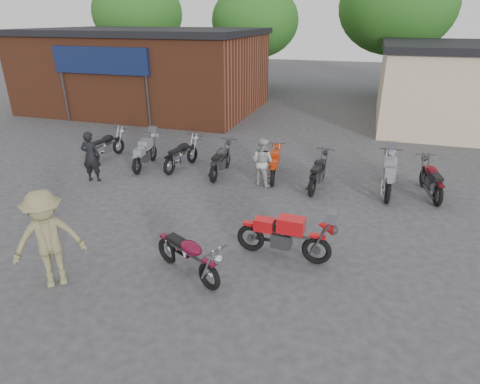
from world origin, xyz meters
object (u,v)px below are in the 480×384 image
(sportbike, at_px, (285,234))
(row_bike_7, at_px, (432,178))
(person_dark, at_px, (91,157))
(row_bike_0, at_px, (106,144))
(vintage_motorcycle, at_px, (188,253))
(row_bike_5, at_px, (318,170))
(row_bike_1, at_px, (145,151))
(row_bike_4, at_px, (275,163))
(person_tan, at_px, (48,240))
(helmet, at_px, (181,252))
(row_bike_3, at_px, (221,159))
(row_bike_6, at_px, (389,174))
(row_bike_2, at_px, (182,153))
(person_light, at_px, (262,162))

(sportbike, height_order, row_bike_7, sportbike)
(person_dark, distance_m, row_bike_0, 2.22)
(vintage_motorcycle, bearing_deg, row_bike_5, 97.59)
(sportbike, distance_m, row_bike_1, 7.19)
(person_dark, distance_m, row_bike_1, 1.92)
(sportbike, xyz_separation_m, row_bike_4, (-1.28, 4.55, -0.06))
(sportbike, bearing_deg, row_bike_5, 90.95)
(person_tan, bearing_deg, row_bike_0, 75.91)
(helmet, xyz_separation_m, row_bike_4, (0.86, 5.23, 0.41))
(row_bike_3, bearing_deg, row_bike_7, -89.95)
(row_bike_5, bearing_deg, row_bike_0, 92.22)
(row_bike_0, xyz_separation_m, row_bike_3, (4.58, -0.26, 0.01))
(helmet, relative_size, row_bike_0, 0.14)
(row_bike_4, height_order, row_bike_6, row_bike_6)
(row_bike_1, bearing_deg, row_bike_2, -86.22)
(person_light, height_order, row_bike_6, person_light)
(row_bike_2, bearing_deg, row_bike_1, 111.44)
(sportbike, relative_size, row_bike_7, 1.05)
(row_bike_0, distance_m, row_bike_1, 1.86)
(vintage_motorcycle, distance_m, person_dark, 6.34)
(sportbike, xyz_separation_m, row_bike_7, (3.38, 4.55, -0.03))
(row_bike_4, xyz_separation_m, row_bike_7, (4.67, -0.00, 0.03))
(row_bike_4, relative_size, row_bike_5, 0.94)
(person_dark, bearing_deg, row_bike_3, -166.36)
(row_bike_3, bearing_deg, helmet, -171.71)
(row_bike_3, relative_size, row_bike_4, 1.05)
(row_bike_5, bearing_deg, row_bike_2, 91.37)
(sportbike, bearing_deg, person_tan, -147.48)
(row_bike_4, bearing_deg, row_bike_0, 81.06)
(row_bike_1, xyz_separation_m, row_bike_6, (8.00, 0.16, 0.04))
(sportbike, bearing_deg, row_bike_7, 56.63)
(vintage_motorcycle, xyz_separation_m, helmet, (-0.45, 0.59, -0.41))
(row_bike_3, xyz_separation_m, row_bike_4, (1.77, 0.22, -0.03))
(vintage_motorcycle, distance_m, row_bike_7, 7.72)
(vintage_motorcycle, relative_size, row_bike_1, 0.94)
(vintage_motorcycle, relative_size, sportbike, 0.90)
(row_bike_5, bearing_deg, person_dark, 108.31)
(helmet, xyz_separation_m, row_bike_5, (2.32, 4.84, 0.44))
(person_dark, bearing_deg, row_bike_5, -178.81)
(person_tan, height_order, row_bike_7, person_tan)
(person_tan, height_order, row_bike_2, person_tan)
(sportbike, bearing_deg, person_light, 114.64)
(vintage_motorcycle, distance_m, helmet, 0.85)
(person_dark, bearing_deg, row_bike_0, -77.97)
(vintage_motorcycle, bearing_deg, helmet, 153.99)
(person_dark, xyz_separation_m, row_bike_5, (6.91, 1.59, -0.25))
(row_bike_1, bearing_deg, row_bike_0, 71.08)
(row_bike_6, bearing_deg, row_bike_2, 89.64)
(vintage_motorcycle, relative_size, row_bike_5, 0.95)
(row_bike_4, distance_m, row_bike_7, 4.67)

